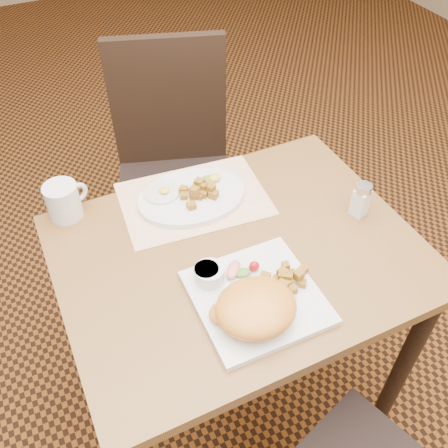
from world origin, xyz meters
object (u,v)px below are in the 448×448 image
(plate_oval, at_px, (192,197))
(coffee_mug, at_px, (64,201))
(chair_far, at_px, (174,161))
(plate_square, at_px, (257,297))
(table, at_px, (239,278))
(salt_shaker, at_px, (361,199))

(plate_oval, bearing_deg, coffee_mug, 164.77)
(chair_far, height_order, plate_square, chair_far)
(table, relative_size, chair_far, 0.93)
(chair_far, bearing_deg, salt_shaker, 130.15)
(plate_square, height_order, salt_shaker, salt_shaker)
(plate_square, bearing_deg, table, 77.75)
(salt_shaker, bearing_deg, plate_oval, 147.65)
(table, bearing_deg, plate_square, -102.25)
(chair_far, distance_m, plate_square, 0.86)
(table, relative_size, salt_shaker, 9.00)
(table, height_order, salt_shaker, salt_shaker)
(plate_square, xyz_separation_m, plate_oval, (-0.00, 0.38, 0.00))
(plate_oval, bearing_deg, plate_square, -89.86)
(chair_far, height_order, salt_shaker, chair_far)
(table, distance_m, coffee_mug, 0.51)
(chair_far, xyz_separation_m, coffee_mug, (-0.43, -0.36, 0.26))
(plate_square, xyz_separation_m, coffee_mug, (-0.33, 0.47, 0.04))
(salt_shaker, relative_size, coffee_mug, 0.85)
(plate_square, distance_m, coffee_mug, 0.58)
(coffee_mug, bearing_deg, plate_oval, -15.23)
(coffee_mug, bearing_deg, chair_far, 39.79)
(table, relative_size, coffee_mug, 7.68)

